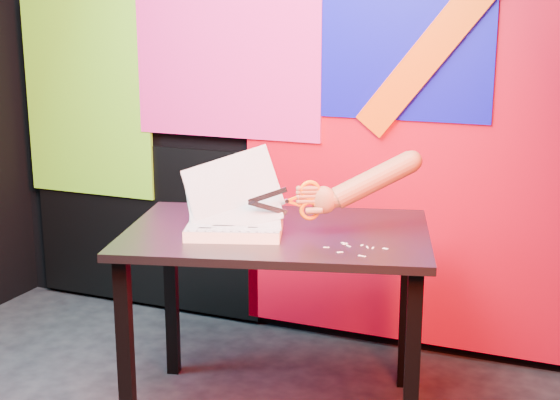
% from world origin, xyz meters
% --- Properties ---
extents(room, '(3.01, 3.01, 2.71)m').
position_xyz_m(room, '(0.00, 0.00, 1.35)').
color(room, black).
rests_on(room, ground).
extents(backdrop, '(2.88, 0.05, 2.08)m').
position_xyz_m(backdrop, '(0.06, 1.46, 0.96)').
color(backdrop, '#C30215').
rests_on(backdrop, ground).
extents(work_table, '(1.27, 1.01, 0.75)m').
position_xyz_m(work_table, '(0.33, 0.69, 0.65)').
color(work_table, black).
rests_on(work_table, ground).
extents(printout_stack, '(0.43, 0.35, 0.33)m').
position_xyz_m(printout_stack, '(0.21, 0.58, 0.78)').
color(printout_stack, white).
rests_on(printout_stack, work_table).
extents(scissors, '(0.23, 0.14, 0.15)m').
position_xyz_m(scissors, '(0.45, 0.66, 0.88)').
color(scissors, silver).
rests_on(scissors, printout_stack).
extents(hand_forearm, '(0.40, 0.25, 0.22)m').
position_xyz_m(hand_forearm, '(0.64, 0.77, 0.94)').
color(hand_forearm, olive).
rests_on(hand_forearm, work_table).
extents(paper_clippings, '(0.21, 0.13, 0.00)m').
position_xyz_m(paper_clippings, '(0.66, 0.58, 0.75)').
color(paper_clippings, white).
rests_on(paper_clippings, work_table).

